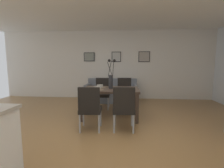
{
  "coord_description": "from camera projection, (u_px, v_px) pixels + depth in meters",
  "views": [
    {
      "loc": [
        0.37,
        -3.1,
        1.38
      ],
      "look_at": [
        -0.01,
        1.21,
        0.82
      ],
      "focal_mm": 26.1,
      "sensor_mm": 36.0,
      "label": 1
    }
  ],
  "objects": [
    {
      "name": "placemat_near_right",
      "position": [
        100.0,
        87.0,
        4.33
      ],
      "size": [
        0.32,
        0.32,
        0.01
      ],
      "primitive_type": "cylinder",
      "color": "#7F705B",
      "rests_on": "dining_table"
    },
    {
      "name": "dining_chair_near_left",
      "position": [
        90.0,
        106.0,
        3.28
      ],
      "size": [
        0.47,
        0.47,
        0.92
      ],
      "color": "black",
      "rests_on": "ground"
    },
    {
      "name": "dining_chair_far_left",
      "position": [
        124.0,
        107.0,
        3.27
      ],
      "size": [
        0.46,
        0.46,
        0.92
      ],
      "color": "black",
      "rests_on": "ground"
    },
    {
      "name": "dining_table",
      "position": [
        111.0,
        92.0,
        4.11
      ],
      "size": [
        1.4,
        0.91,
        0.74
      ],
      "color": "#3D2D23",
      "rests_on": "ground"
    },
    {
      "name": "framed_picture_right",
      "position": [
        144.0,
        57.0,
        6.11
      ],
      "size": [
        0.42,
        0.03,
        0.4
      ],
      "color": "black"
    },
    {
      "name": "ground_plane",
      "position": [
        107.0,
        132.0,
        3.27
      ],
      "size": [
        9.0,
        9.0,
        0.0
      ],
      "primitive_type": "plane",
      "color": "olive"
    },
    {
      "name": "centerpiece_vase",
      "position": [
        111.0,
        77.0,
        4.07
      ],
      "size": [
        0.21,
        0.23,
        0.73
      ],
      "color": "#232326",
      "rests_on": "dining_table"
    },
    {
      "name": "framed_picture_left",
      "position": [
        89.0,
        57.0,
        6.29
      ],
      "size": [
        0.42,
        0.03,
        0.34
      ],
      "color": "black"
    },
    {
      "name": "dining_chair_far_right",
      "position": [
        125.0,
        92.0,
        4.98
      ],
      "size": [
        0.47,
        0.47,
        0.92
      ],
      "color": "black",
      "rests_on": "ground"
    },
    {
      "name": "ceiling_panel",
      "position": [
        109.0,
        1.0,
        3.32
      ],
      "size": [
        9.0,
        7.2,
        0.08
      ],
      "primitive_type": "cube",
      "color": "white"
    },
    {
      "name": "framed_picture_center",
      "position": [
        116.0,
        57.0,
        6.2
      ],
      "size": [
        0.36,
        0.03,
        0.39
      ],
      "color": "black"
    },
    {
      "name": "dining_chair_near_right",
      "position": [
        102.0,
        92.0,
        4.99
      ],
      "size": [
        0.46,
        0.46,
        0.92
      ],
      "color": "black",
      "rests_on": "ground"
    },
    {
      "name": "placemat_near_left",
      "position": [
        97.0,
        90.0,
        3.92
      ],
      "size": [
        0.32,
        0.32,
        0.01
      ],
      "primitive_type": "cylinder",
      "color": "#7F705B",
      "rests_on": "dining_table"
    },
    {
      "name": "bowl_near_right",
      "position": [
        100.0,
        86.0,
        4.33
      ],
      "size": [
        0.17,
        0.17,
        0.07
      ],
      "color": "#B2ADA3",
      "rests_on": "dining_table"
    },
    {
      "name": "bowl_near_left",
      "position": [
        97.0,
        88.0,
        3.92
      ],
      "size": [
        0.17,
        0.17,
        0.07
      ],
      "color": "#B2ADA3",
      "rests_on": "dining_table"
    },
    {
      "name": "back_wall_panel",
      "position": [
        117.0,
        65.0,
        6.31
      ],
      "size": [
        9.0,
        0.1,
        2.6
      ],
      "primitive_type": "cube",
      "color": "silver",
      "rests_on": "ground"
    },
    {
      "name": "sofa",
      "position": [
        112.0,
        93.0,
        5.91
      ],
      "size": [
        1.83,
        0.84,
        0.8
      ],
      "color": "slate",
      "rests_on": "ground"
    }
  ]
}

